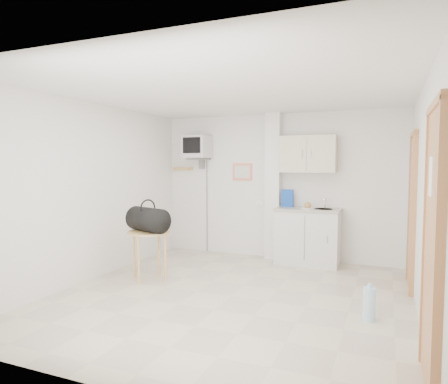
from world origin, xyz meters
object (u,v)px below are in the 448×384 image
at_px(crt_television, 197,148).
at_px(water_bottle, 369,304).
at_px(round_table, 149,238).
at_px(duffel_bag, 148,219).

height_order(crt_television, water_bottle, crt_television).
xyz_separation_m(crt_television, water_bottle, (3.07, -2.18, -1.76)).
bearing_deg(round_table, crt_television, 93.43).
bearing_deg(duffel_bag, round_table, 123.78).
height_order(round_table, water_bottle, round_table).
bearing_deg(crt_television, duffel_bag, -86.39).
bearing_deg(crt_television, water_bottle, -35.42).
relative_size(crt_television, round_table, 3.12).
distance_m(round_table, water_bottle, 3.02).
xyz_separation_m(crt_television, duffel_bag, (0.11, -1.80, -1.07)).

